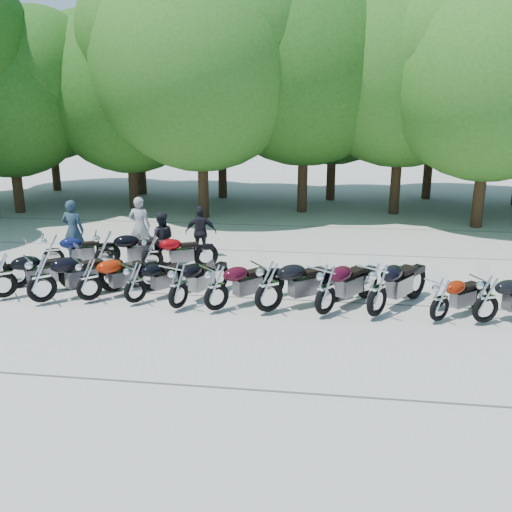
# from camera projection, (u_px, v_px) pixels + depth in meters

# --- Properties ---
(ground) EXTENTS (90.00, 90.00, 0.00)m
(ground) POSITION_uv_depth(u_px,v_px,m) (247.00, 321.00, 12.14)
(ground) COLOR #A7A097
(ground) RESTS_ON ground
(tree_1) EXTENTS (6.97, 6.97, 8.55)m
(tree_1) POSITION_uv_depth(u_px,v_px,m) (7.00, 95.00, 23.05)
(tree_1) COLOR #3A2614
(tree_1) RESTS_ON ground
(tree_2) EXTENTS (7.31, 7.31, 8.97)m
(tree_2) POSITION_uv_depth(u_px,v_px,m) (128.00, 90.00, 23.90)
(tree_2) COLOR #3A2614
(tree_2) RESTS_ON ground
(tree_3) EXTENTS (8.70, 8.70, 10.67)m
(tree_3) POSITION_uv_depth(u_px,v_px,m) (200.00, 62.00, 21.62)
(tree_3) COLOR #3A2614
(tree_3) RESTS_ON ground
(tree_4) EXTENTS (9.13, 9.13, 11.20)m
(tree_4) POSITION_uv_depth(u_px,v_px,m) (305.00, 56.00, 22.77)
(tree_4) COLOR #3A2614
(tree_4) RESTS_ON ground
(tree_5) EXTENTS (9.04, 9.04, 11.10)m
(tree_5) POSITION_uv_depth(u_px,v_px,m) (404.00, 57.00, 22.37)
(tree_5) COLOR #3A2614
(tree_5) RESTS_ON ground
(tree_6) EXTENTS (8.00, 8.00, 9.82)m
(tree_6) POSITION_uv_depth(u_px,v_px,m) (493.00, 73.00, 19.92)
(tree_6) COLOR #3A2614
(tree_6) RESTS_ON ground
(tree_9) EXTENTS (7.59, 7.59, 9.32)m
(tree_9) POSITION_uv_depth(u_px,v_px,m) (47.00, 89.00, 29.18)
(tree_9) COLOR #3A2614
(tree_9) RESTS_ON ground
(tree_10) EXTENTS (7.78, 7.78, 9.55)m
(tree_10) POSITION_uv_depth(u_px,v_px,m) (137.00, 85.00, 27.88)
(tree_10) COLOR #3A2614
(tree_10) RESTS_ON ground
(tree_11) EXTENTS (7.56, 7.56, 9.28)m
(tree_11) POSITION_uv_depth(u_px,v_px,m) (221.00, 88.00, 26.82)
(tree_11) COLOR #3A2614
(tree_11) RESTS_ON ground
(tree_12) EXTENTS (7.88, 7.88, 9.67)m
(tree_12) POSITION_uv_depth(u_px,v_px,m) (334.00, 82.00, 26.08)
(tree_12) COLOR #3A2614
(tree_12) RESTS_ON ground
(tree_13) EXTENTS (8.31, 8.31, 10.20)m
(tree_13) POSITION_uv_depth(u_px,v_px,m) (436.00, 76.00, 26.33)
(tree_13) COLOR #3A2614
(tree_13) RESTS_ON ground
(motorcycle_1) EXTENTS (2.30, 2.05, 1.34)m
(motorcycle_1) POSITION_uv_depth(u_px,v_px,m) (2.00, 274.00, 13.26)
(motorcycle_1) COLOR black
(motorcycle_1) RESTS_ON ground
(motorcycle_2) EXTENTS (2.32, 2.24, 1.40)m
(motorcycle_2) POSITION_uv_depth(u_px,v_px,m) (41.00, 277.00, 12.93)
(motorcycle_2) COLOR black
(motorcycle_2) RESTS_ON ground
(motorcycle_3) EXTENTS (2.10, 2.07, 1.28)m
(motorcycle_3) POSITION_uv_depth(u_px,v_px,m) (89.00, 278.00, 13.08)
(motorcycle_3) COLOR #9D1F05
(motorcycle_3) RESTS_ON ground
(motorcycle_4) EXTENTS (1.85, 2.02, 1.19)m
(motorcycle_4) POSITION_uv_depth(u_px,v_px,m) (135.00, 282.00, 12.96)
(motorcycle_4) COLOR black
(motorcycle_4) RESTS_ON ground
(motorcycle_5) EXTENTS (1.56, 2.36, 1.29)m
(motorcycle_5) POSITION_uv_depth(u_px,v_px,m) (178.00, 285.00, 12.60)
(motorcycle_5) COLOR black
(motorcycle_5) RESTS_ON ground
(motorcycle_6) EXTENTS (2.12, 2.11, 1.30)m
(motorcycle_6) POSITION_uv_depth(u_px,v_px,m) (216.00, 286.00, 12.45)
(motorcycle_6) COLOR #3A0715
(motorcycle_6) RESTS_ON ground
(motorcycle_7) EXTENTS (2.49, 2.11, 1.43)m
(motorcycle_7) POSITION_uv_depth(u_px,v_px,m) (269.00, 285.00, 12.33)
(motorcycle_7) COLOR black
(motorcycle_7) RESTS_ON ground
(motorcycle_8) EXTENTS (2.02, 2.42, 1.38)m
(motorcycle_8) POSITION_uv_depth(u_px,v_px,m) (326.00, 288.00, 12.19)
(motorcycle_8) COLOR #320615
(motorcycle_8) RESTS_ON ground
(motorcycle_9) EXTENTS (2.11, 2.55, 1.45)m
(motorcycle_9) POSITION_uv_depth(u_px,v_px,m) (377.00, 289.00, 12.06)
(motorcycle_9) COLOR black
(motorcycle_9) RESTS_ON ground
(motorcycle_10) EXTENTS (1.95, 1.80, 1.15)m
(motorcycle_10) POSITION_uv_depth(u_px,v_px,m) (440.00, 299.00, 11.87)
(motorcycle_10) COLOR maroon
(motorcycle_10) RESTS_ON ground
(motorcycle_11) EXTENTS (2.33, 1.55, 1.27)m
(motorcycle_11) POSITION_uv_depth(u_px,v_px,m) (487.00, 298.00, 11.75)
(motorcycle_11) COLOR black
(motorcycle_11) RESTS_ON ground
(motorcycle_14) EXTENTS (2.22, 1.51, 1.22)m
(motorcycle_14) POSITION_uv_depth(u_px,v_px,m) (53.00, 250.00, 15.68)
(motorcycle_14) COLOR #0D133D
(motorcycle_14) RESTS_ON ground
(motorcycle_15) EXTENTS (2.53, 1.57, 1.37)m
(motorcycle_15) POSITION_uv_depth(u_px,v_px,m) (106.00, 249.00, 15.49)
(motorcycle_15) COLOR black
(motorcycle_15) RESTS_ON ground
(motorcycle_16) EXTENTS (2.26, 1.55, 1.24)m
(motorcycle_16) POSITION_uv_depth(u_px,v_px,m) (152.00, 252.00, 15.46)
(motorcycle_16) COLOR #8C050A
(motorcycle_16) RESTS_ON ground
(rider_0) EXTENTS (0.70, 0.47, 1.89)m
(rider_0) POSITION_uv_depth(u_px,v_px,m) (73.00, 230.00, 16.71)
(rider_0) COLOR #1E3140
(rider_0) RESTS_ON ground
(rider_1) EXTENTS (0.92, 0.79, 1.65)m
(rider_1) POSITION_uv_depth(u_px,v_px,m) (161.00, 239.00, 16.09)
(rider_1) COLOR black
(rider_1) RESTS_ON ground
(rider_2) EXTENTS (1.03, 0.55, 1.66)m
(rider_2) POSITION_uv_depth(u_px,v_px,m) (201.00, 232.00, 16.91)
(rider_2) COLOR black
(rider_2) RESTS_ON ground
(rider_3) EXTENTS (0.70, 0.47, 1.89)m
(rider_3) POSITION_uv_depth(u_px,v_px,m) (140.00, 226.00, 17.27)
(rider_3) COLOR gray
(rider_3) RESTS_ON ground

